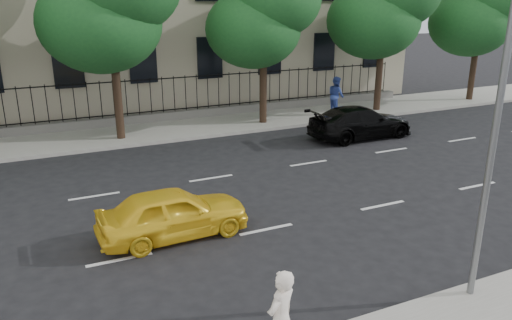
# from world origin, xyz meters

# --- Properties ---
(ground) EXTENTS (120.00, 120.00, 0.00)m
(ground) POSITION_xyz_m (0.00, 0.00, 0.00)
(ground) COLOR black
(ground) RESTS_ON ground
(far_sidewalk) EXTENTS (60.00, 4.00, 0.15)m
(far_sidewalk) POSITION_xyz_m (0.00, 14.00, 0.07)
(far_sidewalk) COLOR gray
(far_sidewalk) RESTS_ON ground
(lane_markings) EXTENTS (49.60, 4.62, 0.01)m
(lane_markings) POSITION_xyz_m (0.00, 4.75, 0.01)
(lane_markings) COLOR silver
(lane_markings) RESTS_ON ground
(iron_fence) EXTENTS (30.00, 0.50, 2.20)m
(iron_fence) POSITION_xyz_m (0.00, 15.70, 0.65)
(iron_fence) COLOR slate
(iron_fence) RESTS_ON far_sidewalk
(street_light) EXTENTS (0.25, 3.32, 8.05)m
(street_light) POSITION_xyz_m (2.50, -1.77, 5.15)
(street_light) COLOR slate
(street_light) RESTS_ON near_sidewalk
(tree_d) EXTENTS (5.34, 4.94, 8.84)m
(tree_d) POSITION_xyz_m (5.04, 13.36, 5.84)
(tree_d) COLOR #382619
(tree_d) RESTS_ON far_sidewalk
(tree_f) EXTENTS (5.52, 5.12, 9.01)m
(tree_f) POSITION_xyz_m (19.04, 13.36, 5.88)
(tree_f) COLOR #382619
(tree_f) RESTS_ON far_sidewalk
(yellow_taxi) EXTENTS (4.05, 1.76, 1.36)m
(yellow_taxi) POSITION_xyz_m (-2.42, 3.19, 0.68)
(yellow_taxi) COLOR yellow
(yellow_taxi) RESTS_ON ground
(black_sedan) EXTENTS (4.99, 2.06, 1.44)m
(black_sedan) POSITION_xyz_m (8.00, 9.22, 0.72)
(black_sedan) COLOR black
(black_sedan) RESTS_ON ground
(woman_near) EXTENTS (0.78, 0.69, 1.80)m
(woman_near) POSITION_xyz_m (-2.17, -2.52, 1.05)
(woman_near) COLOR white
(woman_near) RESTS_ON near_sidewalk
(pedestrian_far) EXTENTS (0.78, 0.99, 1.99)m
(pedestrian_far) POSITION_xyz_m (9.33, 13.27, 1.14)
(pedestrian_far) COLOR #2F4598
(pedestrian_far) RESTS_ON far_sidewalk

